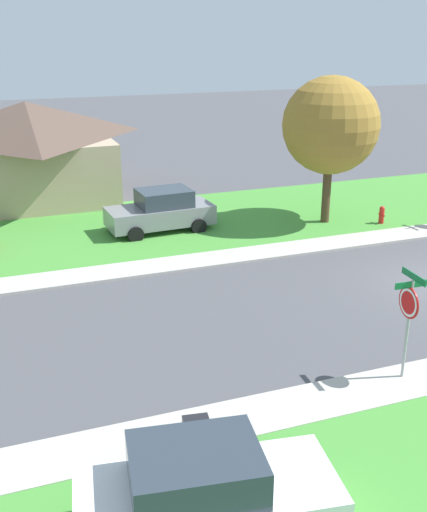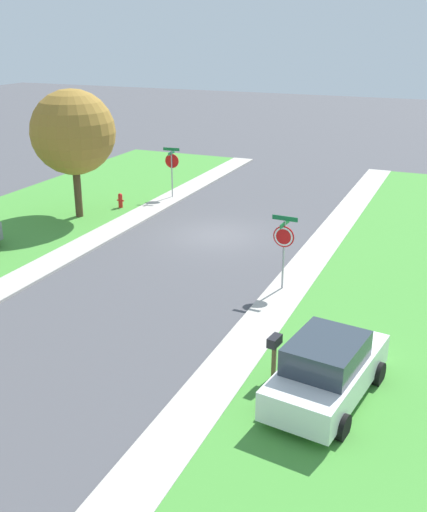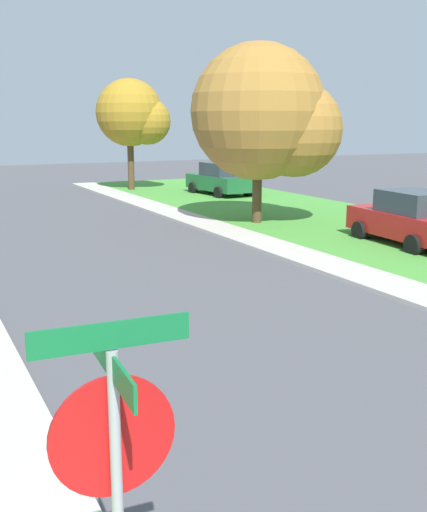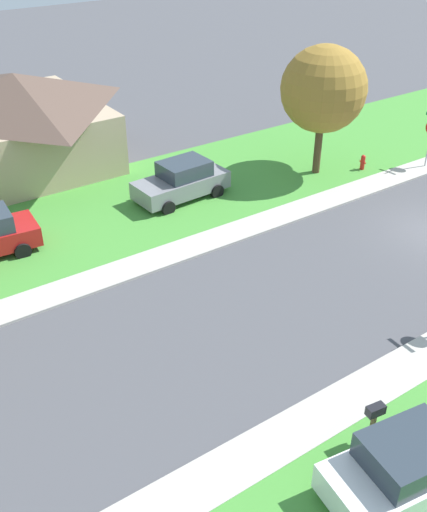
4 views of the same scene
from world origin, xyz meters
TOP-DOWN VIEW (x-y plane):
  - sidewalk_east at (4.70, 12.00)m, footprint 1.40×56.00m
  - lawn_east at (9.40, 12.00)m, footprint 8.00×56.00m
  - sidewalk_west at (-4.70, 12.00)m, footprint 1.40×56.00m
  - stop_sign_far_corner at (-4.49, 4.79)m, footprint 0.92×0.92m
  - car_white_behind_trees at (-7.51, 10.88)m, footprint 2.50×4.52m
  - car_grey_driveway_right at (8.62, 7.04)m, footprint 2.23×4.40m
  - tree_corner_large at (7.49, 0.01)m, footprint 4.28×3.98m
  - house_right_setback at (16.41, 11.46)m, footprint 9.04×7.84m
  - fire_hydrant at (6.21, -1.97)m, footprint 0.38×0.22m
  - mailbox at (-6.02, 10.52)m, footprint 0.31×0.51m

SIDE VIEW (x-z plane):
  - lawn_east at x=9.40m, z-range 0.00..0.08m
  - sidewalk_east at x=4.70m, z-range 0.00..0.10m
  - sidewalk_west at x=-4.70m, z-range 0.00..0.10m
  - fire_hydrant at x=6.21m, z-range 0.02..0.85m
  - car_white_behind_trees at x=-7.51m, z-range -0.01..1.75m
  - car_grey_driveway_right at x=8.62m, z-range -0.01..1.75m
  - mailbox at x=-6.02m, z-range 0.35..1.66m
  - stop_sign_far_corner at x=-4.49m, z-range 0.50..3.27m
  - house_right_setback at x=16.41m, z-range 0.08..4.68m
  - tree_corner_large at x=7.49m, z-range 0.96..7.12m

